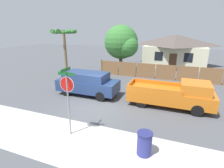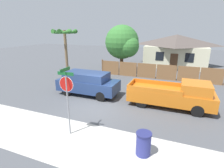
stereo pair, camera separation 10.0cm
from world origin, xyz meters
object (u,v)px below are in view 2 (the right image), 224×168
at_px(stop_sign, 67,91).
at_px(trash_bin, 143,144).
at_px(red_suv, 88,83).
at_px(oak_tree, 123,43).
at_px(orange_pickup, 174,95).
at_px(house, 176,50).
at_px(palm_tree, 65,36).

bearing_deg(stop_sign, trash_bin, -4.57).
bearing_deg(red_suv, trash_bin, -43.69).
xyz_separation_m(oak_tree, stop_sign, (1.62, -13.02, -1.17)).
xyz_separation_m(red_suv, trash_bin, (5.43, -5.21, -0.46)).
bearing_deg(trash_bin, orange_pickup, 80.79).
height_order(house, orange_pickup, house).
bearing_deg(palm_tree, trash_bin, -42.32).
height_order(oak_tree, orange_pickup, oak_tree).
relative_size(oak_tree, palm_tree, 1.10).
bearing_deg(orange_pickup, oak_tree, 127.52).
height_order(stop_sign, trash_bin, stop_sign).
relative_size(oak_tree, red_suv, 1.15).
bearing_deg(stop_sign, palm_tree, 123.60).
distance_m(oak_tree, palm_tree, 6.35).
distance_m(red_suv, orange_pickup, 6.27).
distance_m(oak_tree, red_suv, 8.32).
xyz_separation_m(orange_pickup, stop_sign, (-4.46, -5.06, 1.34)).
bearing_deg(oak_tree, red_suv, -91.35).
relative_size(house, orange_pickup, 1.57).
relative_size(house, trash_bin, 8.41).
height_order(palm_tree, stop_sign, palm_tree).
distance_m(house, orange_pickup, 14.91).
bearing_deg(palm_tree, house, 45.88).
distance_m(oak_tree, orange_pickup, 10.33).
bearing_deg(orange_pickup, palm_tree, 159.82).
xyz_separation_m(house, stop_sign, (-3.83, -19.90, 0.04)).
bearing_deg(red_suv, oak_tree, 88.78).
bearing_deg(stop_sign, orange_pickup, 46.39).
bearing_deg(house, red_suv, -110.82).
height_order(red_suv, stop_sign, stop_sign).
xyz_separation_m(red_suv, orange_pickup, (6.27, -0.00, -0.09)).
distance_m(house, stop_sign, 20.26).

